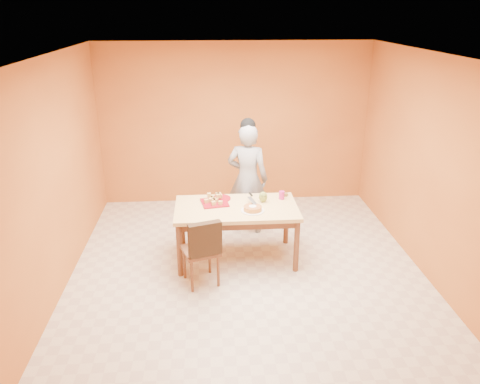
{
  "coord_description": "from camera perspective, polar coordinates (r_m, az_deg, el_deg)",
  "views": [
    {
      "loc": [
        -0.48,
        -5.19,
        3.19
      ],
      "look_at": [
        -0.07,
        0.3,
        1.0
      ],
      "focal_mm": 35.0,
      "sensor_mm": 36.0,
      "label": 1
    }
  ],
  "objects": [
    {
      "name": "dining_table",
      "position": [
        6.14,
        -0.44,
        -2.61
      ],
      "size": [
        1.6,
        0.9,
        0.76
      ],
      "color": "#E4BA77",
      "rests_on": "floor"
    },
    {
      "name": "wall_back",
      "position": [
        7.92,
        -0.64,
        8.22
      ],
      "size": [
        4.5,
        0.0,
        4.5
      ],
      "primitive_type": "plane",
      "rotation": [
        1.57,
        0.0,
        0.0
      ],
      "color": "#C7722E",
      "rests_on": "floor"
    },
    {
      "name": "pastry_pile",
      "position": [
        6.19,
        -3.12,
        -0.8
      ],
      "size": [
        0.3,
        0.3,
        0.1
      ],
      "primitive_type": null,
      "color": "tan",
      "rests_on": "pastry_platter"
    },
    {
      "name": "sponge_cake",
      "position": [
        5.96,
        1.56,
        -2.01
      ],
      "size": [
        0.27,
        0.27,
        0.05
      ],
      "primitive_type": "cylinder",
      "rotation": [
        0.0,
        0.0,
        -0.18
      ],
      "color": "#C87A33",
      "rests_on": "white_cake_plate"
    },
    {
      "name": "cake_server",
      "position": [
        6.11,
        1.49,
        -1.04
      ],
      "size": [
        0.11,
        0.28,
        0.01
      ],
      "primitive_type": "cube",
      "rotation": [
        0.0,
        0.0,
        0.22
      ],
      "color": "silver",
      "rests_on": "sponge_cake"
    },
    {
      "name": "pastry_platter",
      "position": [
        6.21,
        -3.11,
        -1.3
      ],
      "size": [
        0.39,
        0.39,
        0.02
      ],
      "primitive_type": "cube",
      "rotation": [
        0.0,
        0.0,
        0.17
      ],
      "color": "maroon",
      "rests_on": "dining_table"
    },
    {
      "name": "dining_chair",
      "position": [
        5.7,
        -4.84,
        -7.0
      ],
      "size": [
        0.52,
        0.58,
        0.9
      ],
      "rotation": [
        0.0,
        0.0,
        0.31
      ],
      "color": "brown",
      "rests_on": "floor"
    },
    {
      "name": "egg_ornament",
      "position": [
        6.23,
        2.83,
        -0.6
      ],
      "size": [
        0.14,
        0.12,
        0.14
      ],
      "primitive_type": "ellipsoid",
      "rotation": [
        0.0,
        0.0,
        -0.32
      ],
      "color": "olive",
      "rests_on": "dining_table"
    },
    {
      "name": "checker_tin",
      "position": [
        6.49,
        5.36,
        -0.29
      ],
      "size": [
        0.14,
        0.14,
        0.03
      ],
      "primitive_type": "cylinder",
      "rotation": [
        0.0,
        0.0,
        0.26
      ],
      "color": "#3A2410",
      "rests_on": "dining_table"
    },
    {
      "name": "floor",
      "position": [
        6.11,
        0.92,
        -9.81
      ],
      "size": [
        5.0,
        5.0,
        0.0
      ],
      "primitive_type": "plane",
      "color": "silver",
      "rests_on": "ground"
    },
    {
      "name": "wall_right",
      "position": [
        6.15,
        22.41,
        2.56
      ],
      "size": [
        0.0,
        5.0,
        5.0
      ],
      "primitive_type": "plane",
      "rotation": [
        1.57,
        0.0,
        -1.57
      ],
      "color": "#C7722E",
      "rests_on": "floor"
    },
    {
      "name": "ceiling",
      "position": [
        5.24,
        1.1,
        16.29
      ],
      "size": [
        5.0,
        5.0,
        0.0
      ],
      "primitive_type": "plane",
      "rotation": [
        3.14,
        0.0,
        0.0
      ],
      "color": "white",
      "rests_on": "wall_back"
    },
    {
      "name": "wall_left",
      "position": [
        5.78,
        -21.8,
        1.51
      ],
      "size": [
        0.0,
        5.0,
        5.0
      ],
      "primitive_type": "plane",
      "rotation": [
        1.57,
        0.0,
        1.57
      ],
      "color": "#C7722E",
      "rests_on": "floor"
    },
    {
      "name": "white_cake_plate",
      "position": [
        5.97,
        1.55,
        -2.29
      ],
      "size": [
        0.31,
        0.31,
        0.01
      ],
      "primitive_type": "cylinder",
      "rotation": [
        0.0,
        0.0,
        0.03
      ],
      "color": "white",
      "rests_on": "dining_table"
    },
    {
      "name": "red_dinner_plate",
      "position": [
        6.35,
        -2.39,
        -0.79
      ],
      "size": [
        0.36,
        0.36,
        0.02
      ],
      "primitive_type": "cylinder",
      "rotation": [
        0.0,
        0.0,
        -0.38
      ],
      "color": "maroon",
      "rests_on": "dining_table"
    },
    {
      "name": "magenta_glass",
      "position": [
        6.35,
        5.1,
        -0.39
      ],
      "size": [
        0.09,
        0.09,
        0.11
      ],
      "primitive_type": "cylinder",
      "rotation": [
        0.0,
        0.0,
        -0.17
      ],
      "color": "#B81B71",
      "rests_on": "dining_table"
    },
    {
      "name": "person",
      "position": [
        6.89,
        0.93,
        1.61
      ],
      "size": [
        0.69,
        0.56,
        1.66
      ],
      "primitive_type": "imported",
      "rotation": [
        0.0,
        0.0,
        2.85
      ],
      "color": "gray",
      "rests_on": "floor"
    }
  ]
}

